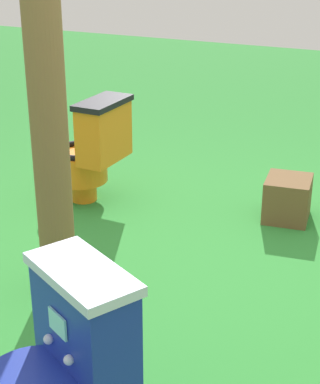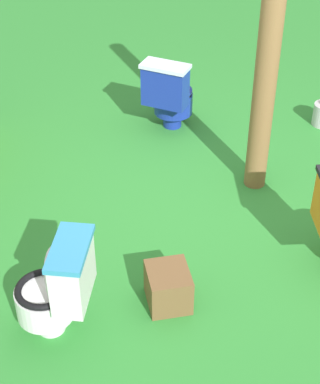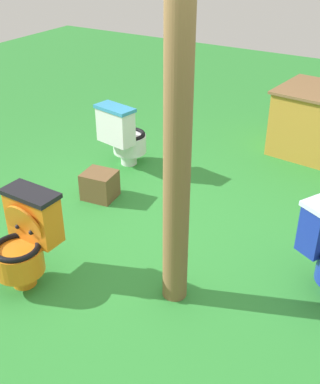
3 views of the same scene
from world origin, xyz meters
The scene contains 5 objects.
ground centered at (0.00, 0.00, 0.00)m, with size 14.00×14.00×0.00m, color #2D8433.
toilet_white centered at (-1.17, 1.15, 0.37)m, with size 0.49×0.56×0.73m.
toilet_blue centered at (1.32, 0.24, 0.37)m, with size 0.62×0.59×0.73m.
wooden_post centered at (0.36, -0.41, 1.13)m, with size 0.18×0.18×2.26m, color brown.
small_crate centered at (-0.97, 0.44, 0.14)m, with size 0.31×0.28×0.27m, color brown.
Camera 2 is at (-3.98, 0.71, 3.14)m, focal length 58.85 mm.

